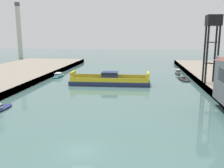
{
  "coord_description": "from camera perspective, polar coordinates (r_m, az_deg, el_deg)",
  "views": [
    {
      "loc": [
        6.59,
        -24.84,
        12.73
      ],
      "look_at": [
        0.0,
        28.62,
        2.0
      ],
      "focal_mm": 39.57,
      "sensor_mm": 36.0,
      "label": 1
    }
  ],
  "objects": [
    {
      "name": "ground_plane",
      "position": [
        28.68,
        -7.27,
        -15.18
      ],
      "size": [
        400.0,
        400.0,
        0.0
      ],
      "primitive_type": "plane",
      "color": "#476B66"
    },
    {
      "name": "moored_boat_mid_left",
      "position": [
        78.16,
        -12.18,
        1.99
      ],
      "size": [
        2.4,
        7.99,
        1.29
      ],
      "color": "#237075",
      "rests_on": "ground"
    },
    {
      "name": "moored_boat_near_left",
      "position": [
        84.75,
        14.96,
        2.64
      ],
      "size": [
        1.91,
        6.27,
        1.54
      ],
      "color": "black",
      "rests_on": "ground"
    },
    {
      "name": "crane_tower",
      "position": [
        62.68,
        22.28,
        11.31
      ],
      "size": [
        3.19,
        3.19,
        15.76
      ],
      "color": "black",
      "rests_on": "quay_right"
    },
    {
      "name": "smokestack_distant_b",
      "position": [
        146.16,
        -20.73,
        11.8
      ],
      "size": [
        2.62,
        2.62,
        29.81
      ],
      "color": "beige",
      "rests_on": "ground"
    },
    {
      "name": "moored_boat_mid_right",
      "position": [
        74.21,
        16.24,
        1.13
      ],
      "size": [
        3.72,
        8.32,
        0.99
      ],
      "color": "black",
      "rests_on": "ground"
    },
    {
      "name": "chain_ferry",
      "position": [
        64.62,
        -0.48,
        0.83
      ],
      "size": [
        20.82,
        6.69,
        3.32
      ],
      "color": "navy",
      "rests_on": "ground"
    }
  ]
}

